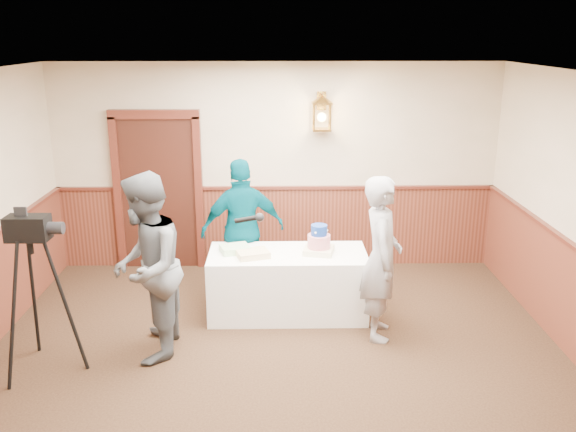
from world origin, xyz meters
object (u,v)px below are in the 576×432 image
(display_table, at_px, (288,283))
(tv_camera_rig, at_px, (38,303))
(interviewer, at_px, (146,268))
(sheet_cake_green, at_px, (235,249))
(assistant_p, at_px, (243,229))
(sheet_cake_yellow, at_px, (253,254))
(baker, at_px, (381,258))
(tiered_cake, at_px, (319,242))

(display_table, bearing_deg, tv_camera_rig, -153.44)
(interviewer, bearing_deg, sheet_cake_green, 139.49)
(assistant_p, bearing_deg, tv_camera_rig, 28.04)
(display_table, distance_m, sheet_cake_yellow, 0.58)
(sheet_cake_green, height_order, assistant_p, assistant_p)
(interviewer, xyz_separation_m, tv_camera_rig, (-0.99, -0.26, -0.25))
(sheet_cake_yellow, bearing_deg, baker, -17.32)
(tiered_cake, bearing_deg, tv_camera_rig, -156.55)
(sheet_cake_green, distance_m, tv_camera_rig, 2.18)
(sheet_cake_green, bearing_deg, baker, -20.41)
(interviewer, relative_size, assistant_p, 1.09)
(assistant_p, xyz_separation_m, tv_camera_rig, (-1.86, -1.70, -0.17))
(sheet_cake_green, relative_size, baker, 0.18)
(tiered_cake, distance_m, sheet_cake_yellow, 0.76)
(baker, relative_size, tv_camera_rig, 1.13)
(sheet_cake_yellow, relative_size, interviewer, 0.18)
(sheet_cake_green, xyz_separation_m, tv_camera_rig, (-1.79, -1.24, -0.08))
(sheet_cake_green, bearing_deg, display_table, -3.92)
(display_table, bearing_deg, assistant_p, 136.55)
(tv_camera_rig, bearing_deg, interviewer, 16.13)
(assistant_p, distance_m, tv_camera_rig, 2.52)
(tv_camera_rig, bearing_deg, tiered_cake, 24.59)
(sheet_cake_green, bearing_deg, sheet_cake_yellow, -37.43)
(baker, bearing_deg, tiered_cake, 54.27)
(interviewer, height_order, assistant_p, interviewer)
(tiered_cake, bearing_deg, assistant_p, 150.13)
(tiered_cake, height_order, tv_camera_rig, tv_camera_rig)
(tiered_cake, distance_m, tv_camera_rig, 3.00)
(interviewer, height_order, tv_camera_rig, interviewer)
(tiered_cake, bearing_deg, interviewer, -152.21)
(assistant_p, bearing_deg, baker, 130.67)
(display_table, height_order, tv_camera_rig, tv_camera_rig)
(tiered_cake, relative_size, sheet_cake_yellow, 1.11)
(interviewer, xyz_separation_m, baker, (2.38, 0.39, -0.06))
(assistant_p, bearing_deg, sheet_cake_yellow, 88.27)
(baker, bearing_deg, sheet_cake_yellow, 78.09)
(sheet_cake_green, relative_size, tv_camera_rig, 0.20)
(display_table, bearing_deg, sheet_cake_yellow, -163.20)
(sheet_cake_yellow, height_order, baker, baker)
(tiered_cake, height_order, sheet_cake_green, tiered_cake)
(tiered_cake, relative_size, interviewer, 0.20)
(interviewer, relative_size, tv_camera_rig, 1.21)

